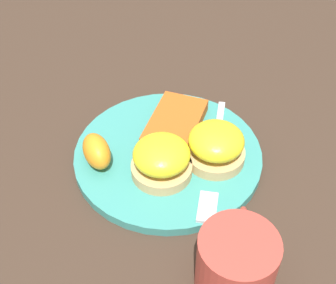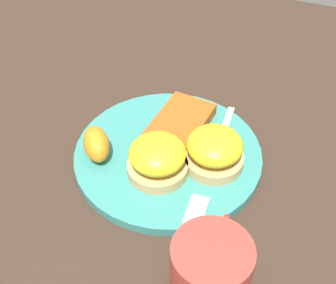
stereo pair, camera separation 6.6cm
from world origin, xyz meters
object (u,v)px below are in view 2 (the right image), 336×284
object	(u,v)px
sandwich_benedict_right	(214,152)
fork	(211,168)
cup	(211,270)
orange_wedge	(96,144)
sandwich_benedict_left	(155,158)
hashbrown_patty	(183,125)

from	to	relation	value
sandwich_benedict_right	fork	world-z (taller)	sandwich_benedict_right
cup	orange_wedge	bearing A→B (deg)	56.28
sandwich_benedict_left	hashbrown_patty	bearing A→B (deg)	-5.45
sandwich_benedict_left	fork	xyz separation A→B (m)	(0.03, -0.07, -0.02)
sandwich_benedict_right	fork	bearing A→B (deg)	-179.59
cup	sandwich_benedict_left	bearing A→B (deg)	40.95
hashbrown_patty	cup	world-z (taller)	cup
cup	sandwich_benedict_right	bearing A→B (deg)	15.11
sandwich_benedict_right	orange_wedge	bearing A→B (deg)	102.93
sandwich_benedict_right	cup	world-z (taller)	cup
hashbrown_patty	sandwich_benedict_left	bearing A→B (deg)	174.55
fork	hashbrown_patty	bearing A→B (deg)	44.79
hashbrown_patty	fork	world-z (taller)	hashbrown_patty
fork	cup	world-z (taller)	cup
cup	fork	bearing A→B (deg)	15.79
hashbrown_patty	orange_wedge	xyz separation A→B (m)	(-0.09, 0.10, 0.01)
sandwich_benedict_left	fork	bearing A→B (deg)	-67.67
hashbrown_patty	cup	bearing A→B (deg)	-154.43
fork	orange_wedge	bearing A→B (deg)	100.13
orange_wedge	fork	xyz separation A→B (m)	(0.03, -0.16, -0.02)
hashbrown_patty	orange_wedge	distance (m)	0.13
sandwich_benedict_right	hashbrown_patty	distance (m)	0.09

